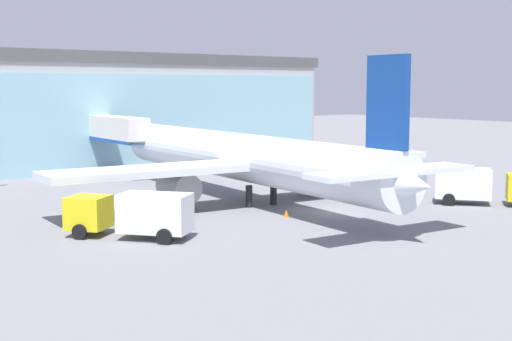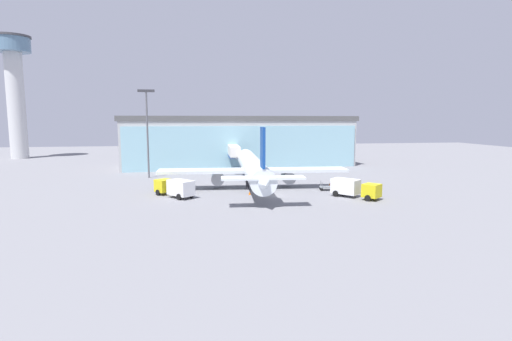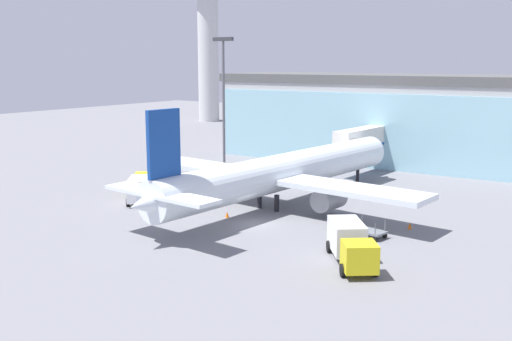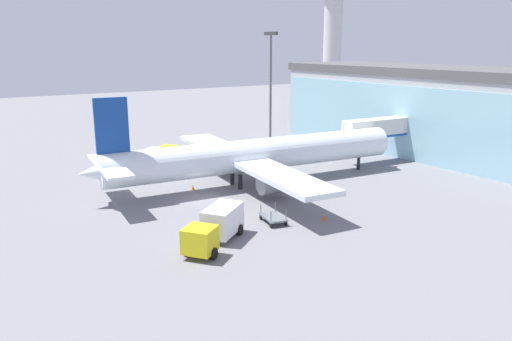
{
  "view_description": "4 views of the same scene",
  "coord_description": "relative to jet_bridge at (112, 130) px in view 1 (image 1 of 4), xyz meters",
  "views": [
    {
      "loc": [
        -33.13,
        -36.06,
        8.82
      ],
      "look_at": [
        -1.21,
        6.57,
        2.44
      ],
      "focal_mm": 50.0,
      "sensor_mm": 36.0,
      "label": 1
    },
    {
      "loc": [
        -12.3,
        -59.3,
        11.57
      ],
      "look_at": [
        -1.2,
        6.79,
        2.92
      ],
      "focal_mm": 28.0,
      "sensor_mm": 36.0,
      "label": 2
    },
    {
      "loc": [
        29.79,
        -41.57,
        14.24
      ],
      "look_at": [
        -4.32,
        6.58,
        3.37
      ],
      "focal_mm": 42.0,
      "sensor_mm": 36.0,
      "label": 3
    },
    {
      "loc": [
        44.99,
        -20.95,
        15.45
      ],
      "look_at": [
        0.63,
        6.17,
        2.25
      ],
      "focal_mm": 35.0,
      "sensor_mm": 36.0,
      "label": 4
    }
  ],
  "objects": [
    {
      "name": "ground",
      "position": [
        2.66,
        -28.27,
        -4.44
      ],
      "size": [
        240.0,
        240.0,
        0.0
      ],
      "primitive_type": "plane",
      "color": "slate"
    },
    {
      "name": "airplane",
      "position": [
        0.97,
        -21.14,
        -1.12
      ],
      "size": [
        31.72,
        38.39,
        10.54
      ],
      "rotation": [
        0.0,
        0.0,
        1.5
      ],
      "color": "white",
      "rests_on": "ground"
    },
    {
      "name": "jet_bridge",
      "position": [
        0.0,
        0.0,
        0.0
      ],
      "size": [
        2.72,
        12.51,
        5.82
      ],
      "rotation": [
        0.0,
        0.0,
        1.53
      ],
      "color": "silver",
      "rests_on": "ground"
    },
    {
      "name": "fuel_truck",
      "position": [
        14.29,
        -32.55,
        -2.98
      ],
      "size": [
        6.27,
        7.08,
        2.65
      ],
      "rotation": [
        0.0,
        0.0,
        5.39
      ],
      "color": "yellow",
      "rests_on": "ground"
    },
    {
      "name": "baggage_cart",
      "position": [
        12.68,
        -26.04,
        -3.94
      ],
      "size": [
        3.02,
        2.02,
        1.5
      ],
      "rotation": [
        0.0,
        0.0,
        2.98
      ],
      "color": "slate",
      "rests_on": "ground"
    },
    {
      "name": "catering_truck",
      "position": [
        -11.84,
        -27.59,
        -2.98
      ],
      "size": [
        6.28,
        7.07,
        2.65
      ],
      "rotation": [
        0.0,
        0.0,
        2.25
      ],
      "color": "yellow",
      "rests_on": "ground"
    },
    {
      "name": "safety_cone_wingtip",
      "position": [
        14.55,
        -21.72,
        -4.17
      ],
      "size": [
        0.36,
        0.36,
        0.55
      ],
      "primitive_type": "cone",
      "color": "orange",
      "rests_on": "ground"
    },
    {
      "name": "safety_cone_nose",
      "position": [
        -0.59,
        -27.81,
        -4.17
      ],
      "size": [
        0.36,
        0.36,
        0.55
      ],
      "primitive_type": "cone",
      "color": "orange",
      "rests_on": "ground"
    },
    {
      "name": "terminal_building",
      "position": [
        2.67,
        11.14,
        1.71
      ],
      "size": [
        57.53,
        18.65,
        12.3
      ],
      "rotation": [
        0.0,
        0.0,
        0.05
      ],
      "color": "#ABABAB",
      "rests_on": "ground"
    }
  ]
}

